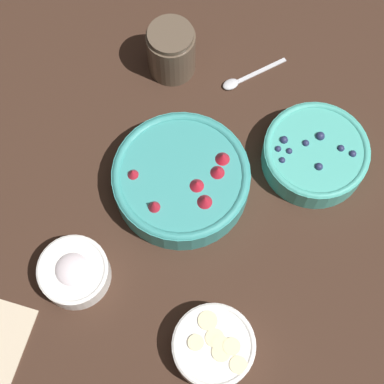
% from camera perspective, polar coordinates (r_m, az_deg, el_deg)
% --- Properties ---
extents(ground_plane, '(4.00, 4.00, 0.00)m').
position_cam_1_polar(ground_plane, '(1.14, -0.68, -0.83)').
color(ground_plane, '#382319').
extents(bowl_strawberries, '(0.24, 0.24, 0.08)m').
position_cam_1_polar(bowl_strawberries, '(1.12, -0.94, 1.18)').
color(bowl_strawberries, teal).
rests_on(bowl_strawberries, ground_plane).
extents(bowl_blueberries, '(0.19, 0.19, 0.06)m').
position_cam_1_polar(bowl_blueberries, '(1.16, 10.90, 3.37)').
color(bowl_blueberries, '#47AD9E').
rests_on(bowl_blueberries, ground_plane).
extents(bowl_bananas, '(0.13, 0.13, 0.05)m').
position_cam_1_polar(bowl_bananas, '(1.05, 1.94, -13.56)').
color(bowl_bananas, white).
rests_on(bowl_bananas, ground_plane).
extents(bowl_cream, '(0.12, 0.12, 0.06)m').
position_cam_1_polar(bowl_cream, '(1.09, -10.45, -6.98)').
color(bowl_cream, white).
rests_on(bowl_cream, ground_plane).
extents(jar_chocolate, '(0.09, 0.09, 0.11)m').
position_cam_1_polar(jar_chocolate, '(1.22, -1.85, 12.35)').
color(jar_chocolate, brown).
rests_on(jar_chocolate, ground_plane).
extents(spoon, '(0.10, 0.11, 0.01)m').
position_cam_1_polar(spoon, '(1.25, 4.50, 9.98)').
color(spoon, silver).
rests_on(spoon, ground_plane).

